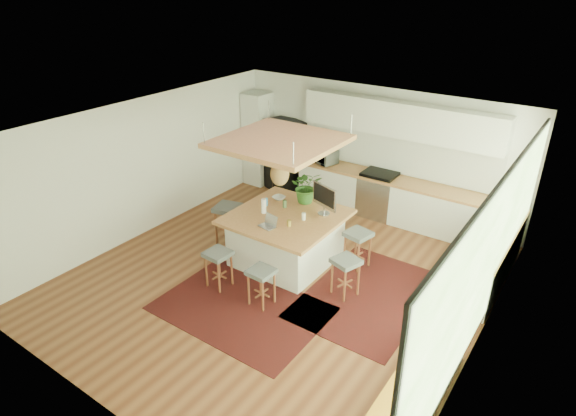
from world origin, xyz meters
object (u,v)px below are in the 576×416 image
Objects in this scene: fridge at (285,153)px; microwave at (324,154)px; stool_right_back at (357,249)px; stool_left_side at (229,226)px; island at (286,238)px; laptop at (267,221)px; stool_near_left at (219,268)px; stool_right_front at (345,276)px; stool_near_right at (261,285)px; island_plant at (306,190)px; monitor at (324,201)px.

microwave is (1.07, 0.00, 0.20)m from fridge.
stool_right_back is 0.89× the size of stool_left_side.
fridge is 0.93× the size of island.
laptop is at bearing -19.52° from stool_left_side.
island is (1.90, -2.65, -0.46)m from fridge.
stool_near_left is (1.43, -3.95, -0.57)m from fridge.
stool_right_front is at bearing -20.80° from fridge.
stool_right_back is at bearing 68.63° from stool_near_right.
island is 6.18× the size of laptop.
stool_near_left is 2.18m from island_plant.
fridge reaches higher than stool_right_front.
stool_near_left is (-0.46, -1.30, -0.11)m from island.
monitor is at bearing 71.43° from laptop.
stool_near_right is 1.37m from stool_right_front.
stool_near_left is at bearing -179.15° from stool_near_right.
island is at bearing 70.35° from stool_near_left.
island is 2.88× the size of stool_near_right.
island is at bearing 108.24° from stool_near_right.
island is 2.95× the size of island_plant.
microwave is at bearing 126.80° from stool_right_front.
laptop reaches higher than stool_near_left.
laptop is 0.51× the size of microwave.
microwave is 2.15m from island_plant.
island is 2.37× the size of stool_left_side.
microwave reaches higher than island.
stool_near_right is at bearing 0.85° from stool_near_left.
stool_right_front is 0.86× the size of stool_left_side.
stool_near_right is 0.82× the size of stool_left_side.
fridge is at bearing 125.62° from island.
monitor is at bearing 60.27° from stool_near_left.
island_plant is (1.31, 0.75, 0.82)m from stool_left_side.
island is 0.97m from island_plant.
stool_near_right is 1.10× the size of microwave.
stool_left_side is 1.55m from laptop.
island_plant reaches higher than stool_right_front.
island is 1.36m from stool_near_right.
fridge is 2.46× the size of stool_right_back.
island is 1.42m from stool_right_front.
stool_left_side is 1.71m from island_plant.
stool_right_back is 1.75m from laptop.
monitor reaches higher than stool_left_side.
monitor reaches higher than microwave.
stool_right_front is (1.85, 0.99, 0.00)m from stool_near_left.
fridge is 4.24m from stool_near_left.
laptop is (-0.01, -0.54, 0.58)m from island.
monitor reaches higher than stool_right_back.
island_plant reaches higher than island.
stool_right_front is 1.58m from laptop.
stool_right_back is 2.55m from stool_left_side.
stool_near_right is 1.11m from laptop.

